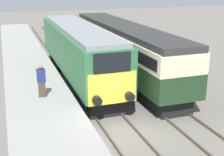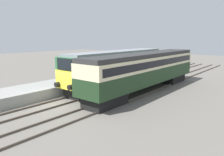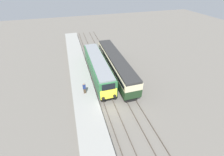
{
  "view_description": "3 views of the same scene",
  "coord_description": "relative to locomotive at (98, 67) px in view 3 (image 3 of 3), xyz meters",
  "views": [
    {
      "loc": [
        -4.77,
        -12.56,
        6.94
      ],
      "look_at": [
        0.0,
        1.1,
        2.33
      ],
      "focal_mm": 50.0,
      "sensor_mm": 36.0,
      "label": 1
    },
    {
      "loc": [
        14.18,
        -10.27,
        5.27
      ],
      "look_at": [
        1.7,
        5.1,
        1.6
      ],
      "focal_mm": 35.0,
      "sensor_mm": 36.0,
      "label": 2
    },
    {
      "loc": [
        -4.19,
        -14.65,
        15.93
      ],
      "look_at": [
        1.7,
        5.1,
        1.6
      ],
      "focal_mm": 24.0,
      "sensor_mm": 36.0,
      "label": 3
    }
  ],
  "objects": [
    {
      "name": "ground_plane",
      "position": [
        0.0,
        -8.24,
        -2.18
      ],
      "size": [
        120.0,
        120.0,
        0.0
      ],
      "primitive_type": "plane",
      "color": "slate"
    },
    {
      "name": "platform_left",
      "position": [
        -3.3,
        -0.24,
        -1.72
      ],
      "size": [
        3.5,
        50.0,
        0.93
      ],
      "color": "gray",
      "rests_on": "ground_plane"
    },
    {
      "name": "rails_near_track",
      "position": [
        0.0,
        -3.24,
        -2.11
      ],
      "size": [
        1.51,
        60.0,
        0.14
      ],
      "color": "#4C4238",
      "rests_on": "ground_plane"
    },
    {
      "name": "rails_far_track",
      "position": [
        3.4,
        -3.24,
        -2.11
      ],
      "size": [
        1.5,
        60.0,
        0.14
      ],
      "color": "#4C4238",
      "rests_on": "ground_plane"
    },
    {
      "name": "locomotive",
      "position": [
        0.0,
        0.0,
        0.0
      ],
      "size": [
        2.7,
        14.78,
        3.89
      ],
      "color": "black",
      "rests_on": "ground_plane"
    },
    {
      "name": "passenger_carriage",
      "position": [
        3.4,
        0.12,
        0.13
      ],
      "size": [
        2.75,
        16.72,
        3.82
      ],
      "color": "black",
      "rests_on": "ground_plane"
    },
    {
      "name": "person_on_platform",
      "position": [
        -3.15,
        -4.88,
        -0.37
      ],
      "size": [
        0.44,
        0.26,
        1.78
      ],
      "color": "#473828",
      "rests_on": "platform_left"
    }
  ]
}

